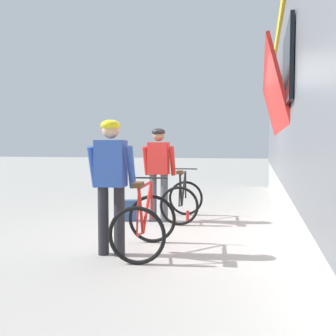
# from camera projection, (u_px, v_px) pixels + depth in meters

# --- Properties ---
(ground_plane) EXTENTS (80.00, 80.00, 0.00)m
(ground_plane) POSITION_uv_depth(u_px,v_px,m) (181.00, 233.00, 6.02)
(ground_plane) COLOR #A09E99
(cyclist_near_in_blue) EXTENTS (0.62, 0.33, 1.76)m
(cyclist_near_in_blue) POSITION_uv_depth(u_px,v_px,m) (111.00, 175.00, 4.73)
(cyclist_near_in_blue) COLOR #232328
(cyclist_near_in_blue) RESTS_ON ground
(cyclist_far_in_red) EXTENTS (0.61, 0.31, 1.76)m
(cyclist_far_in_red) POSITION_uv_depth(u_px,v_px,m) (159.00, 166.00, 6.88)
(cyclist_far_in_red) COLOR #4C515B
(cyclist_far_in_red) RESTS_ON ground
(bicycle_near_red) EXTENTS (0.82, 1.14, 0.99)m
(bicycle_near_red) POSITION_uv_depth(u_px,v_px,m) (145.00, 223.00, 4.86)
(bicycle_near_red) COLOR black
(bicycle_near_red) RESTS_ON ground
(bicycle_far_black) EXTENTS (0.79, 1.12, 0.99)m
(bicycle_far_black) POSITION_uv_depth(u_px,v_px,m) (183.00, 199.00, 7.05)
(bicycle_far_black) COLOR black
(bicycle_far_black) RESTS_ON ground
(backpack_on_platform) EXTENTS (0.32, 0.25, 0.40)m
(backpack_on_platform) POSITION_uv_depth(u_px,v_px,m) (130.00, 210.00, 6.99)
(backpack_on_platform) COLOR navy
(backpack_on_platform) RESTS_ON ground
(water_bottle_near_the_bikes) EXTENTS (0.07, 0.07, 0.22)m
(water_bottle_near_the_bikes) POSITION_uv_depth(u_px,v_px,m) (188.00, 217.00, 6.83)
(water_bottle_near_the_bikes) COLOR red
(water_bottle_near_the_bikes) RESTS_ON ground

